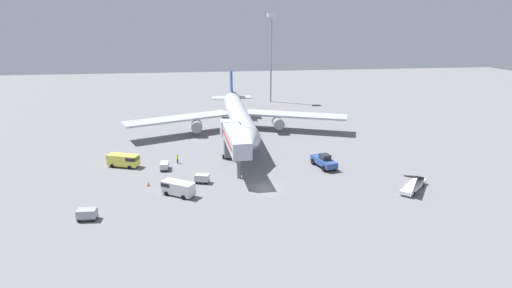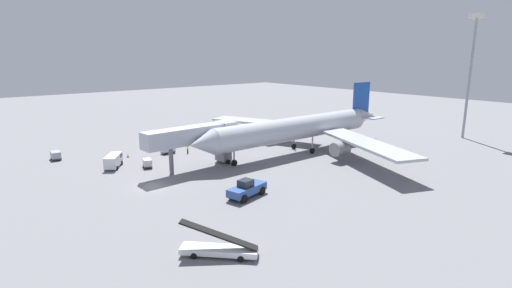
{
  "view_description": "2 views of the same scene",
  "coord_description": "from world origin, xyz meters",
  "px_view_note": "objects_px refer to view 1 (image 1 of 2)",
  "views": [
    {
      "loc": [
        -9.71,
        -58.46,
        25.33
      ],
      "look_at": [
        0.93,
        17.22,
        1.99
      ],
      "focal_mm": 28.72,
      "sensor_mm": 36.0,
      "label": 1
    },
    {
      "loc": [
        51.09,
        -22.53,
        18.71
      ],
      "look_at": [
        -2.84,
        21.5,
        2.67
      ],
      "focal_mm": 27.6,
      "sensor_mm": 36.0,
      "label": 2
    }
  ],
  "objects_px": {
    "baggage_cart_mid_center": "(202,178)",
    "service_van_far_left": "(124,160)",
    "jet_bridge": "(234,138)",
    "airplane_at_gate": "(238,115)",
    "safety_cone_alpha": "(148,184)",
    "ground_crew_worker_foreground": "(177,158)",
    "apron_light_mast": "(271,42)",
    "service_van_outer_right": "(177,188)",
    "baggage_cart_near_left": "(87,214)",
    "belt_loader_truck": "(413,185)",
    "baggage_cart_near_right": "(164,166)",
    "pushback_tug": "(324,161)"
  },
  "relations": [
    {
      "from": "baggage_cart_mid_center",
      "to": "ground_crew_worker_foreground",
      "type": "bearing_deg",
      "value": 113.12
    },
    {
      "from": "airplane_at_gate",
      "to": "pushback_tug",
      "type": "xyz_separation_m",
      "value": [
        13.03,
        -23.59,
        -3.55
      ]
    },
    {
      "from": "service_van_far_left",
      "to": "baggage_cart_near_left",
      "type": "distance_m",
      "value": 20.36
    },
    {
      "from": "baggage_cart_near_left",
      "to": "baggage_cart_mid_center",
      "type": "relative_size",
      "value": 1.02
    },
    {
      "from": "service_van_far_left",
      "to": "apron_light_mast",
      "type": "xyz_separation_m",
      "value": [
        36.43,
        56.27,
        17.35
      ]
    },
    {
      "from": "apron_light_mast",
      "to": "airplane_at_gate",
      "type": "bearing_deg",
      "value": -110.5
    },
    {
      "from": "service_van_far_left",
      "to": "jet_bridge",
      "type": "bearing_deg",
      "value": -9.22
    },
    {
      "from": "ground_crew_worker_foreground",
      "to": "baggage_cart_near_right",
      "type": "bearing_deg",
      "value": -124.89
    },
    {
      "from": "airplane_at_gate",
      "to": "baggage_cart_near_left",
      "type": "bearing_deg",
      "value": -121.57
    },
    {
      "from": "belt_loader_truck",
      "to": "ground_crew_worker_foreground",
      "type": "xyz_separation_m",
      "value": [
        -36.69,
        17.46,
        0.18
      ]
    },
    {
      "from": "baggage_cart_mid_center",
      "to": "service_van_far_left",
      "type": "bearing_deg",
      "value": 144.99
    },
    {
      "from": "service_van_outer_right",
      "to": "baggage_cart_mid_center",
      "type": "height_order",
      "value": "service_van_outer_right"
    },
    {
      "from": "pushback_tug",
      "to": "baggage_cart_near_right",
      "type": "relative_size",
      "value": 2.49
    },
    {
      "from": "baggage_cart_near_right",
      "to": "ground_crew_worker_foreground",
      "type": "bearing_deg",
      "value": 55.11
    },
    {
      "from": "baggage_cart_near_left",
      "to": "safety_cone_alpha",
      "type": "distance_m",
      "value": 12.61
    },
    {
      "from": "baggage_cart_near_right",
      "to": "apron_light_mast",
      "type": "height_order",
      "value": "apron_light_mast"
    },
    {
      "from": "airplane_at_gate",
      "to": "safety_cone_alpha",
      "type": "bearing_deg",
      "value": -121.42
    },
    {
      "from": "airplane_at_gate",
      "to": "baggage_cart_near_right",
      "type": "xyz_separation_m",
      "value": [
        -15.06,
        -20.88,
        -3.95
      ]
    },
    {
      "from": "jet_bridge",
      "to": "apron_light_mast",
      "type": "height_order",
      "value": "apron_light_mast"
    },
    {
      "from": "baggage_cart_near_right",
      "to": "baggage_cart_mid_center",
      "type": "bearing_deg",
      "value": -47.58
    },
    {
      "from": "jet_bridge",
      "to": "belt_loader_truck",
      "type": "bearing_deg",
      "value": -27.39
    },
    {
      "from": "jet_bridge",
      "to": "safety_cone_alpha",
      "type": "relative_size",
      "value": 24.53
    },
    {
      "from": "belt_loader_truck",
      "to": "service_van_outer_right",
      "type": "xyz_separation_m",
      "value": [
        -36.07,
        2.98,
        0.45
      ]
    },
    {
      "from": "baggage_cart_near_left",
      "to": "baggage_cart_near_right",
      "type": "distance_m",
      "value": 19.81
    },
    {
      "from": "belt_loader_truck",
      "to": "baggage_cart_near_right",
      "type": "bearing_deg",
      "value": 159.65
    },
    {
      "from": "belt_loader_truck",
      "to": "ground_crew_worker_foreground",
      "type": "bearing_deg",
      "value": 154.54
    },
    {
      "from": "airplane_at_gate",
      "to": "baggage_cart_near_left",
      "type": "xyz_separation_m",
      "value": [
        -23.76,
        -38.67,
        -3.85
      ]
    },
    {
      "from": "pushback_tug",
      "to": "safety_cone_alpha",
      "type": "xyz_separation_m",
      "value": [
        -30.12,
        -4.39,
        -0.8
      ]
    },
    {
      "from": "service_van_outer_right",
      "to": "baggage_cart_near_left",
      "type": "height_order",
      "value": "service_van_outer_right"
    },
    {
      "from": "jet_bridge",
      "to": "belt_loader_truck",
      "type": "xyz_separation_m",
      "value": [
        26.52,
        -13.74,
        -4.63
      ]
    },
    {
      "from": "pushback_tug",
      "to": "baggage_cart_mid_center",
      "type": "relative_size",
      "value": 2.55
    },
    {
      "from": "belt_loader_truck",
      "to": "baggage_cart_near_left",
      "type": "bearing_deg",
      "value": -175.92
    },
    {
      "from": "service_van_far_left",
      "to": "safety_cone_alpha",
      "type": "distance_m",
      "value": 10.95
    },
    {
      "from": "pushback_tug",
      "to": "baggage_cart_near_right",
      "type": "xyz_separation_m",
      "value": [
        -28.09,
        2.71,
        -0.4
      ]
    },
    {
      "from": "airplane_at_gate",
      "to": "ground_crew_worker_foreground",
      "type": "bearing_deg",
      "value": -125.95
    },
    {
      "from": "baggage_cart_near_left",
      "to": "safety_cone_alpha",
      "type": "xyz_separation_m",
      "value": [
        6.67,
        10.69,
        -0.5
      ]
    },
    {
      "from": "service_van_outer_right",
      "to": "airplane_at_gate",
      "type": "bearing_deg",
      "value": 69.15
    },
    {
      "from": "pushback_tug",
      "to": "apron_light_mast",
      "type": "distance_m",
      "value": 63.94
    },
    {
      "from": "baggage_cart_near_left",
      "to": "baggage_cart_near_right",
      "type": "height_order",
      "value": "baggage_cart_near_left"
    },
    {
      "from": "baggage_cart_mid_center",
      "to": "jet_bridge",
      "type": "bearing_deg",
      "value": 47.65
    },
    {
      "from": "airplane_at_gate",
      "to": "jet_bridge",
      "type": "relative_size",
      "value": 3.05
    },
    {
      "from": "ground_crew_worker_foreground",
      "to": "baggage_cart_mid_center",
      "type": "bearing_deg",
      "value": -66.88
    },
    {
      "from": "airplane_at_gate",
      "to": "ground_crew_worker_foreground",
      "type": "xyz_separation_m",
      "value": [
        -12.92,
        -17.81,
        -3.73
      ]
    },
    {
      "from": "jet_bridge",
      "to": "service_van_far_left",
      "type": "xyz_separation_m",
      "value": [
        -19.52,
        3.17,
        -4.13
      ]
    },
    {
      "from": "baggage_cart_mid_center",
      "to": "ground_crew_worker_foreground",
      "type": "xyz_separation_m",
      "value": [
        -4.33,
        10.14,
        0.16
      ]
    },
    {
      "from": "service_van_far_left",
      "to": "apron_light_mast",
      "type": "height_order",
      "value": "apron_light_mast"
    },
    {
      "from": "pushback_tug",
      "to": "ground_crew_worker_foreground",
      "type": "height_order",
      "value": "pushback_tug"
    },
    {
      "from": "jet_bridge",
      "to": "ground_crew_worker_foreground",
      "type": "xyz_separation_m",
      "value": [
        -10.17,
        3.73,
        -4.45
      ]
    },
    {
      "from": "service_van_outer_right",
      "to": "safety_cone_alpha",
      "type": "bearing_deg",
      "value": 137.95
    },
    {
      "from": "airplane_at_gate",
      "to": "service_van_outer_right",
      "type": "xyz_separation_m",
      "value": [
        -12.3,
        -32.3,
        -3.47
      ]
    }
  ]
}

